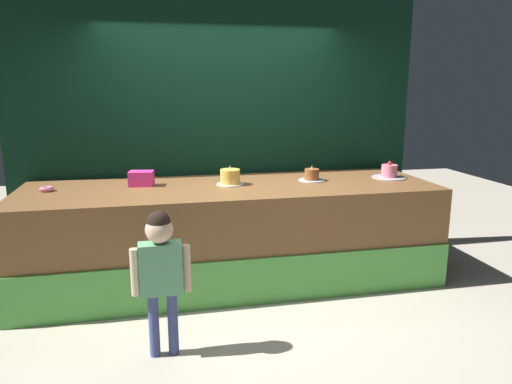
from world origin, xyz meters
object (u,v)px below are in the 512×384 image
(child_figure, at_px, (161,264))
(cake_left, at_px, (230,177))
(cake_right, at_px, (389,172))
(pink_box, at_px, (141,178))
(donut, at_px, (47,189))
(cake_center, at_px, (312,176))

(child_figure, height_order, cake_left, cake_left)
(child_figure, bearing_deg, cake_right, 28.66)
(pink_box, relative_size, donut, 1.79)
(child_figure, height_order, pink_box, pink_box)
(donut, distance_m, cake_right, 3.33)
(child_figure, relative_size, donut, 8.45)
(donut, xyz_separation_m, cake_left, (1.67, -0.06, 0.05))
(cake_center, bearing_deg, cake_right, -1.76)
(cake_right, bearing_deg, pink_box, 177.01)
(cake_center, xyz_separation_m, cake_right, (0.83, -0.03, 0.01))
(cake_left, bearing_deg, cake_center, 1.68)
(child_figure, relative_size, pink_box, 4.72)
(pink_box, relative_size, cake_right, 0.64)
(pink_box, xyz_separation_m, cake_right, (2.50, -0.13, -0.01))
(donut, distance_m, cake_left, 1.67)
(cake_center, bearing_deg, child_figure, -139.25)
(cake_center, height_order, cake_right, cake_right)
(cake_left, distance_m, cake_center, 0.83)
(pink_box, relative_size, cake_left, 0.86)
(pink_box, xyz_separation_m, cake_center, (1.67, -0.11, -0.02))
(pink_box, bearing_deg, cake_center, -3.61)
(cake_left, bearing_deg, cake_right, -0.04)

